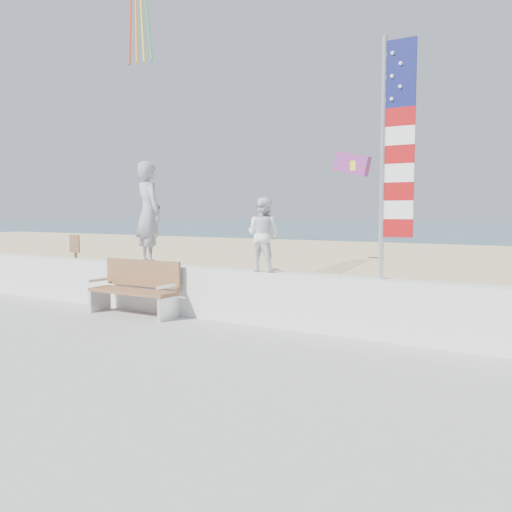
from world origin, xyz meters
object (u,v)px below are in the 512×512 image
object	(u,v)px
adult	(149,213)
flag	(391,148)
bench	(136,287)
child	(263,235)

from	to	relation	value
adult	flag	bearing A→B (deg)	-156.05
bench	child	bearing A→B (deg)	10.46
child	bench	size ratio (longest dim) A/B	0.68
child	bench	world-z (taller)	child
adult	flag	world-z (taller)	flag
bench	flag	world-z (taller)	flag
child	bench	bearing A→B (deg)	12.72
flag	adult	bearing A→B (deg)	180.00
child	bench	xyz separation A→B (m)	(-2.46, -0.45, -1.01)
adult	child	size ratio (longest dim) A/B	1.58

